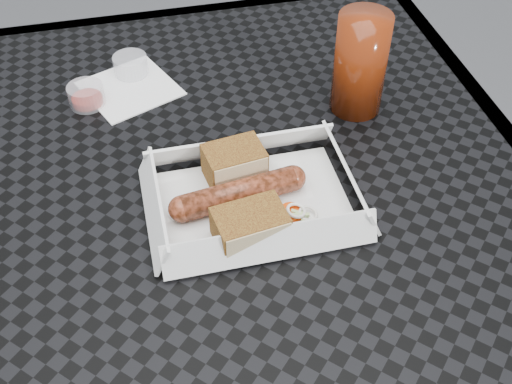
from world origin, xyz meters
TOP-DOWN VIEW (x-y plane):
  - patio_table at (0.00, 0.00)m, footprint 0.80×0.80m
  - food_tray at (0.02, -0.08)m, footprint 0.22×0.15m
  - bratwurst at (0.01, -0.08)m, footprint 0.17×0.05m
  - bread_near at (0.01, -0.03)m, footprint 0.08×0.06m
  - bread_far at (0.01, -0.14)m, footprint 0.08×0.06m
  - veg_garnish at (0.07, -0.11)m, footprint 0.03×0.03m
  - napkin at (-0.10, 0.19)m, footprint 0.16×0.16m
  - condiment_cup_sauce at (-0.16, 0.16)m, footprint 0.05×0.05m
  - condiment_cup_empty at (-0.09, 0.22)m, footprint 0.05×0.05m
  - drink_glass at (0.20, 0.07)m, footprint 0.07×0.07m

SIDE VIEW (x-z plane):
  - patio_table at x=0.00m, z-range 0.30..1.04m
  - napkin at x=-0.10m, z-range 0.74..0.75m
  - food_tray at x=0.02m, z-range 0.74..0.75m
  - veg_garnish at x=0.07m, z-range 0.75..0.75m
  - condiment_cup_sauce at x=-0.16m, z-range 0.74..0.78m
  - condiment_cup_empty at x=-0.09m, z-range 0.74..0.78m
  - bratwurst at x=0.01m, z-range 0.75..0.78m
  - bread_far at x=0.01m, z-range 0.75..0.79m
  - bread_near at x=0.01m, z-range 0.75..0.79m
  - drink_glass at x=0.20m, z-range 0.74..0.89m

